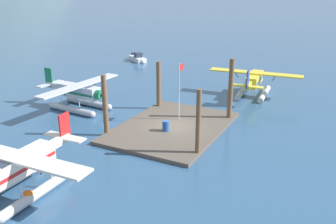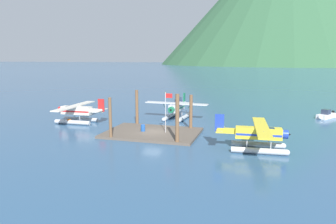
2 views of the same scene
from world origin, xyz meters
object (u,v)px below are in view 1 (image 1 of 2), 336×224
object	(u,v)px
seaplane_silver_bow_centre	(79,94)
boat_white_open_east	(138,58)
flagpole	(180,84)
seaplane_yellow_stbd_aft	(254,82)
fuel_drum	(166,126)
seaplane_cream_port_fwd	(20,170)
mooring_buoy	(28,197)

from	to	relation	value
seaplane_silver_bow_centre	boat_white_open_east	distance (m)	24.86
flagpole	seaplane_yellow_stbd_aft	distance (m)	12.34
fuel_drum	seaplane_cream_port_fwd	size ratio (longest dim) A/B	0.08
flagpole	boat_white_open_east	world-z (taller)	flagpole
flagpole	fuel_drum	distance (m)	4.31
flagpole	fuel_drum	world-z (taller)	flagpole
flagpole	seaplane_yellow_stbd_aft	xyz separation A→B (m)	(11.51, -3.96, -2.05)
seaplane_cream_port_fwd	boat_white_open_east	xyz separation A→B (m)	(37.64, 14.91, -1.09)
mooring_buoy	boat_white_open_east	size ratio (longest dim) A/B	0.18
mooring_buoy	seaplane_silver_bow_centre	size ratio (longest dim) A/B	0.08
flagpole	seaplane_yellow_stbd_aft	bearing A→B (deg)	-18.97
fuel_drum	seaplane_cream_port_fwd	xyz separation A→B (m)	(-12.23, 3.54, 0.84)
fuel_drum	boat_white_open_east	size ratio (longest dim) A/B	0.21
flagpole	seaplane_yellow_stbd_aft	size ratio (longest dim) A/B	0.50
fuel_drum	seaplane_cream_port_fwd	distance (m)	12.76
fuel_drum	seaplane_silver_bow_centre	bearing A→B (deg)	80.76
flagpole	fuel_drum	bearing A→B (deg)	-176.18
mooring_buoy	seaplane_yellow_stbd_aft	distance (m)	28.28
seaplane_cream_port_fwd	seaplane_yellow_stbd_aft	size ratio (longest dim) A/B	1.00
seaplane_yellow_stbd_aft	boat_white_open_east	distance (m)	24.66
seaplane_cream_port_fwd	mooring_buoy	bearing A→B (deg)	-119.49
seaplane_yellow_stbd_aft	mooring_buoy	bearing A→B (deg)	167.41
flagpole	boat_white_open_east	size ratio (longest dim) A/B	1.23
fuel_drum	seaplane_yellow_stbd_aft	size ratio (longest dim) A/B	0.08
flagpole	seaplane_cream_port_fwd	world-z (taller)	flagpole
fuel_drum	boat_white_open_east	xyz separation A→B (m)	(25.40, 18.45, -0.25)
seaplane_cream_port_fwd	seaplane_yellow_stbd_aft	world-z (taller)	same
seaplane_silver_bow_centre	fuel_drum	bearing A→B (deg)	-99.24
boat_white_open_east	seaplane_silver_bow_centre	bearing A→B (deg)	-162.14
mooring_buoy	seaplane_cream_port_fwd	xyz separation A→B (m)	(0.64, 1.13, 1.18)
mooring_buoy	seaplane_yellow_stbd_aft	size ratio (longest dim) A/B	0.08
fuel_drum	seaplane_silver_bow_centre	world-z (taller)	seaplane_silver_bow_centre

